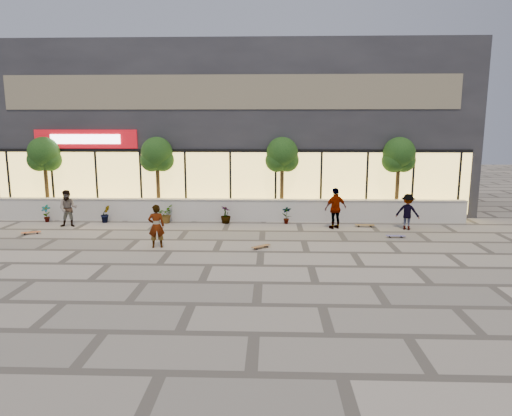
{
  "coord_description": "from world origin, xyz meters",
  "views": [
    {
      "loc": [
        1.98,
        -14.07,
        4.41
      ],
      "look_at": [
        1.4,
        3.23,
        1.3
      ],
      "focal_mm": 32.0,
      "sensor_mm": 36.0,
      "label": 1
    }
  ],
  "objects_px": {
    "skater_right_near": "(336,208)",
    "skater_right_far": "(408,212)",
    "tree_midwest": "(157,156)",
    "tree_west": "(44,156)",
    "tree_east": "(399,157)",
    "skateboard_center": "(261,246)",
    "skateboard_left": "(31,232)",
    "skater_left": "(68,209)",
    "skater_center": "(156,226)",
    "skateboard_right_far": "(396,236)",
    "tree_mideast": "(282,157)",
    "skateboard_right_near": "(365,225)"
  },
  "relations": [
    {
      "from": "skater_center",
      "to": "skater_left",
      "type": "distance_m",
      "value": 5.85
    },
    {
      "from": "skateboard_right_far",
      "to": "skateboard_right_near",
      "type": "bearing_deg",
      "value": 113.94
    },
    {
      "from": "tree_west",
      "to": "skater_right_far",
      "type": "height_order",
      "value": "tree_west"
    },
    {
      "from": "tree_midwest",
      "to": "tree_mideast",
      "type": "relative_size",
      "value": 1.0
    },
    {
      "from": "skater_right_far",
      "to": "skater_center",
      "type": "bearing_deg",
      "value": 44.39
    },
    {
      "from": "skater_left",
      "to": "skateboard_center",
      "type": "bearing_deg",
      "value": -29.53
    },
    {
      "from": "tree_midwest",
      "to": "skater_center",
      "type": "xyz_separation_m",
      "value": [
        1.29,
        -5.59,
        -2.18
      ]
    },
    {
      "from": "tree_east",
      "to": "skateboard_center",
      "type": "distance_m",
      "value": 8.97
    },
    {
      "from": "skateboard_right_near",
      "to": "skater_right_far",
      "type": "bearing_deg",
      "value": -11.6
    },
    {
      "from": "skater_right_far",
      "to": "skateboard_center",
      "type": "distance_m",
      "value": 7.12
    },
    {
      "from": "skater_right_near",
      "to": "skater_right_far",
      "type": "xyz_separation_m",
      "value": [
        3.09,
        -0.06,
        -0.12
      ]
    },
    {
      "from": "tree_west",
      "to": "tree_midwest",
      "type": "xyz_separation_m",
      "value": [
        5.5,
        0.0,
        0.0
      ]
    },
    {
      "from": "tree_west",
      "to": "skateboard_left",
      "type": "xyz_separation_m",
      "value": [
        1.03,
        -3.68,
        -2.91
      ]
    },
    {
      "from": "skater_left",
      "to": "skateboard_left",
      "type": "relative_size",
      "value": 2.13
    },
    {
      "from": "tree_east",
      "to": "skater_center",
      "type": "height_order",
      "value": "tree_east"
    },
    {
      "from": "tree_mideast",
      "to": "skateboard_left",
      "type": "xyz_separation_m",
      "value": [
        -10.47,
        -3.68,
        -2.91
      ]
    },
    {
      "from": "skateboard_left",
      "to": "skater_right_near",
      "type": "bearing_deg",
      "value": -17.24
    },
    {
      "from": "tree_mideast",
      "to": "skateboard_right_far",
      "type": "distance_m",
      "value": 6.56
    },
    {
      "from": "tree_midwest",
      "to": "skateboard_center",
      "type": "bearing_deg",
      "value": -47.51
    },
    {
      "from": "tree_mideast",
      "to": "tree_midwest",
      "type": "bearing_deg",
      "value": 180.0
    },
    {
      "from": "tree_east",
      "to": "skateboard_right_far",
      "type": "bearing_deg",
      "value": -104.81
    },
    {
      "from": "skater_center",
      "to": "skateboard_right_near",
      "type": "height_order",
      "value": "skater_center"
    },
    {
      "from": "tree_mideast",
      "to": "skater_center",
      "type": "distance_m",
      "value": 7.63
    },
    {
      "from": "skater_right_far",
      "to": "skateboard_right_far",
      "type": "distance_m",
      "value": 1.9
    },
    {
      "from": "skater_center",
      "to": "skater_right_near",
      "type": "relative_size",
      "value": 0.9
    },
    {
      "from": "tree_midwest",
      "to": "skateboard_right_near",
      "type": "bearing_deg",
      "value": -10.8
    },
    {
      "from": "skateboard_left",
      "to": "skateboard_right_far",
      "type": "height_order",
      "value": "same"
    },
    {
      "from": "skateboard_left",
      "to": "skateboard_right_far",
      "type": "xyz_separation_m",
      "value": [
        14.97,
        -0.11,
        0.0
      ]
    },
    {
      "from": "tree_west",
      "to": "skater_center",
      "type": "relative_size",
      "value": 2.43
    },
    {
      "from": "tree_mideast",
      "to": "skateboard_right_near",
      "type": "xyz_separation_m",
      "value": [
        3.66,
        -1.84,
        -2.9
      ]
    },
    {
      "from": "skateboard_center",
      "to": "skateboard_right_far",
      "type": "distance_m",
      "value": 5.67
    },
    {
      "from": "tree_mideast",
      "to": "skateboard_center",
      "type": "distance_m",
      "value": 6.37
    },
    {
      "from": "tree_east",
      "to": "skater_right_far",
      "type": "relative_size",
      "value": 2.53
    },
    {
      "from": "tree_east",
      "to": "skateboard_right_far",
      "type": "xyz_separation_m",
      "value": [
        -1.0,
        -3.79,
        -2.91
      ]
    },
    {
      "from": "tree_midwest",
      "to": "skater_right_far",
      "type": "distance_m",
      "value": 11.81
    },
    {
      "from": "skateboard_left",
      "to": "tree_west",
      "type": "bearing_deg",
      "value": 81.79
    },
    {
      "from": "tree_midwest",
      "to": "tree_west",
      "type": "bearing_deg",
      "value": 180.0
    },
    {
      "from": "tree_east",
      "to": "skateboard_center",
      "type": "height_order",
      "value": "tree_east"
    },
    {
      "from": "skateboard_center",
      "to": "tree_mideast",
      "type": "bearing_deg",
      "value": 39.69
    },
    {
      "from": "skateboard_center",
      "to": "skateboard_left",
      "type": "distance_m",
      "value": 9.79
    },
    {
      "from": "tree_midwest",
      "to": "skater_right_far",
      "type": "height_order",
      "value": "tree_midwest"
    },
    {
      "from": "tree_east",
      "to": "skater_center",
      "type": "bearing_deg",
      "value": -151.31
    },
    {
      "from": "skater_right_near",
      "to": "skateboard_center",
      "type": "relative_size",
      "value": 2.51
    },
    {
      "from": "skater_right_near",
      "to": "skater_center",
      "type": "bearing_deg",
      "value": 1.58
    },
    {
      "from": "skater_right_far",
      "to": "skateboard_left",
      "type": "relative_size",
      "value": 2.01
    },
    {
      "from": "skater_right_near",
      "to": "skateboard_right_near",
      "type": "xyz_separation_m",
      "value": [
        1.36,
        0.36,
        -0.81
      ]
    },
    {
      "from": "skater_right_far",
      "to": "skateboard_center",
      "type": "bearing_deg",
      "value": 54.2
    },
    {
      "from": "skater_left",
      "to": "skater_center",
      "type": "bearing_deg",
      "value": -43.33
    },
    {
      "from": "tree_west",
      "to": "skater_center",
      "type": "xyz_separation_m",
      "value": [
        6.79,
        -5.59,
        -2.18
      ]
    },
    {
      "from": "skateboard_right_near",
      "to": "skateboard_left",
      "type": "bearing_deg",
      "value": -170.56
    }
  ]
}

